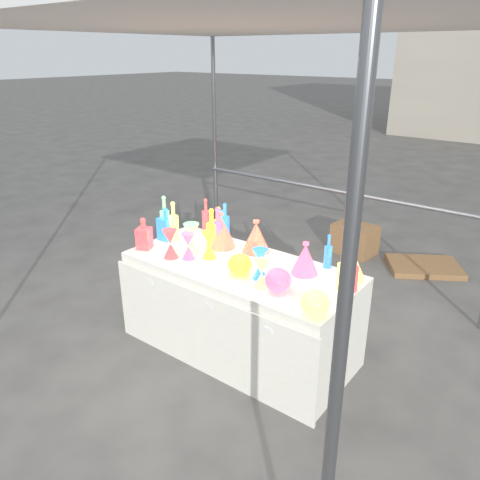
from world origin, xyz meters
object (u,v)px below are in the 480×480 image
Objects in this scene: cardboard_box_closed at (354,239)px; bottle_0 at (219,224)px; lampshade_0 at (220,230)px; display_table at (239,308)px; globe_0 at (240,266)px; hourglass_0 at (170,244)px.

cardboard_box_closed is 2.27m from bottle_0.
lampshade_0 reaches higher than cardboard_box_closed.
lampshade_0 is at bearing -41.60° from bottle_0.
globe_0 is at bearing -51.23° from display_table.
cardboard_box_closed is at bearing 81.11° from bottle_0.
hourglass_0 is at bearing -157.28° from display_table.
lampshade_0 reaches higher than globe_0.
lampshade_0 is (0.16, 0.41, 0.03)m from hourglass_0.
hourglass_0 is (-0.09, -0.48, -0.04)m from bottle_0.
lampshade_0 is (-0.45, 0.33, 0.08)m from globe_0.
cardboard_box_closed is at bearing 92.18° from display_table.
bottle_0 is at bearing 142.88° from globe_0.
display_table is 0.66m from lampshade_0.
bottle_0 reaches higher than display_table.
cardboard_box_closed is (-0.09, 2.39, -0.20)m from display_table.
cardboard_box_closed is 1.56× the size of bottle_0.
display_table is 0.48m from globe_0.
lampshade_0 is at bearing -90.08° from cardboard_box_closed.
hourglass_0 is at bearing -100.29° from bottle_0.
display_table is 0.73m from bottle_0.
display_table is 3.82× the size of cardboard_box_closed.
cardboard_box_closed is at bearing 80.85° from hourglass_0.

